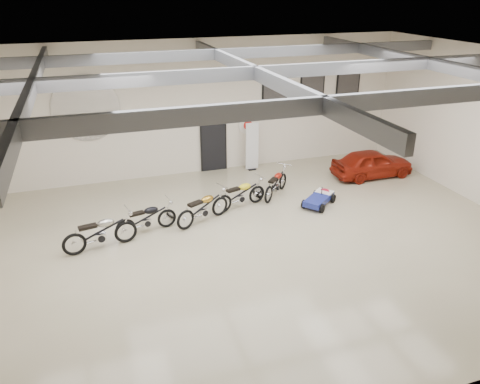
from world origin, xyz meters
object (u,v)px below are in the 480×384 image
object	(u,v)px
vintage_car	(372,163)
motorcycle_gold	(203,207)
motorcycle_yellow	(240,194)
go_kart	(321,196)
motorcycle_black	(146,218)
motorcycle_red	(276,183)
motorcycle_silver	(100,232)
banner_stand	(252,147)

from	to	relation	value
vintage_car	motorcycle_gold	bearing A→B (deg)	103.09
motorcycle_yellow	go_kart	distance (m)	2.69
motorcycle_black	motorcycle_red	world-z (taller)	motorcycle_red
motorcycle_black	motorcycle_yellow	world-z (taller)	motorcycle_yellow
motorcycle_silver	motorcycle_yellow	distance (m)	4.65
motorcycle_yellow	motorcycle_red	distance (m)	1.54
motorcycle_silver	vintage_car	bearing A→B (deg)	1.76
banner_stand	go_kart	bearing A→B (deg)	-75.46
banner_stand	motorcycle_gold	distance (m)	4.78
banner_stand	vintage_car	bearing A→B (deg)	-29.39
banner_stand	vintage_car	size ratio (longest dim) A/B	0.61
banner_stand	vintage_car	distance (m)	4.60
motorcycle_gold	motorcycle_red	size ratio (longest dim) A/B	1.06
banner_stand	motorcycle_silver	world-z (taller)	banner_stand
motorcycle_silver	motorcycle_black	size ratio (longest dim) A/B	1.11
motorcycle_gold	go_kart	size ratio (longest dim) A/B	1.19
motorcycle_silver	motorcycle_gold	world-z (taller)	motorcycle_silver
banner_stand	vintage_car	xyz separation A→B (m)	(4.07, -2.11, -0.42)
vintage_car	banner_stand	bearing A→B (deg)	62.53
vintage_car	go_kart	bearing A→B (deg)	118.03
banner_stand	motorcycle_black	distance (m)	6.07
motorcycle_gold	go_kart	bearing A→B (deg)	-24.39
motorcycle_silver	motorcycle_yellow	size ratio (longest dim) A/B	1.07
motorcycle_red	motorcycle_black	bearing A→B (deg)	149.57
banner_stand	motorcycle_black	size ratio (longest dim) A/B	1.04
motorcycle_yellow	go_kart	size ratio (longest dim) A/B	1.16
motorcycle_gold	go_kart	xyz separation A→B (m)	(4.03, 0.05, -0.21)
motorcycle_black	go_kart	size ratio (longest dim) A/B	1.12
go_kart	vintage_car	bearing A→B (deg)	-10.94
motorcycle_black	motorcycle_gold	size ratio (longest dim) A/B	0.94
motorcycle_gold	banner_stand	bearing A→B (deg)	26.83
motorcycle_red	motorcycle_gold	bearing A→B (deg)	156.11
motorcycle_yellow	motorcycle_red	bearing A→B (deg)	3.39
motorcycle_red	go_kart	world-z (taller)	motorcycle_red
motorcycle_black	vintage_car	distance (m)	8.91
motorcycle_gold	motorcycle_yellow	size ratio (longest dim) A/B	1.03
go_kart	vintage_car	distance (m)	3.38
motorcycle_yellow	vintage_car	bearing A→B (deg)	-5.53
motorcycle_red	go_kart	xyz separation A→B (m)	(1.17, -1.08, -0.18)
motorcycle_silver	banner_stand	bearing A→B (deg)	25.19
go_kart	vintage_car	xyz separation A→B (m)	(2.97, 1.59, 0.23)
motorcycle_yellow	motorcycle_silver	bearing A→B (deg)	179.86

